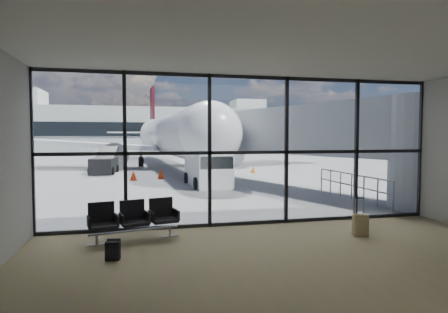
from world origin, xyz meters
name	(u,v)px	position (x,y,z in m)	size (l,w,h in m)	color
ground	(165,157)	(0.00, 40.00, 0.00)	(220.00, 220.00, 0.00)	slate
lounge_shell	(327,138)	(0.00, -4.80, 2.65)	(12.02, 8.01, 4.51)	brown
glass_curtain_wall	(249,151)	(0.00, 0.00, 2.25)	(12.10, 0.12, 4.50)	white
jet_bridge	(301,135)	(4.90, 7.07, 2.76)	(8.00, 16.50, 4.33)	#AEB1B4
apron_railing	(351,183)	(5.60, 3.50, 0.72)	(0.06, 5.46, 1.11)	gray
far_terminal	(154,129)	(-0.59, 61.97, 4.21)	(80.00, 12.20, 11.00)	#BBBBB6
tree_3	(19,127)	(-27.00, 72.00, 4.63)	(4.95, 4.95, 7.12)	#382619
tree_4	(51,124)	(-21.00, 72.00, 5.25)	(5.61, 5.61, 8.07)	#382619
tree_5	(82,122)	(-15.00, 72.00, 5.88)	(6.27, 6.27, 9.03)	#382619
seating_row	(133,218)	(-3.38, -0.90, 0.56)	(2.28, 1.10, 1.01)	gray
backpack	(113,250)	(-3.79, -2.51, 0.22)	(0.32, 0.31, 0.45)	black
suitcase	(361,225)	(2.55, -1.94, 0.31)	(0.42, 0.34, 1.03)	olive
airliner	(169,135)	(-0.51, 24.86, 2.81)	(30.87, 35.80, 9.22)	white
service_van	(208,169)	(0.39, 9.17, 0.92)	(2.21, 4.21, 1.79)	white
belt_loader	(104,164)	(-5.77, 17.77, 0.66)	(1.98, 4.41, 1.98)	black
mobile_stairs	(4,175)	(-10.28, 11.08, 0.62)	(1.98, 3.66, 2.57)	gold
traffic_cone_a	(133,175)	(-3.61, 12.76, 0.31)	(0.45, 0.45, 0.64)	#FF380D
traffic_cone_b	(161,174)	(-1.92, 13.20, 0.32)	(0.47, 0.47, 0.67)	red
traffic_cone_c	(253,169)	(5.00, 15.77, 0.25)	(0.37, 0.37, 0.53)	orange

